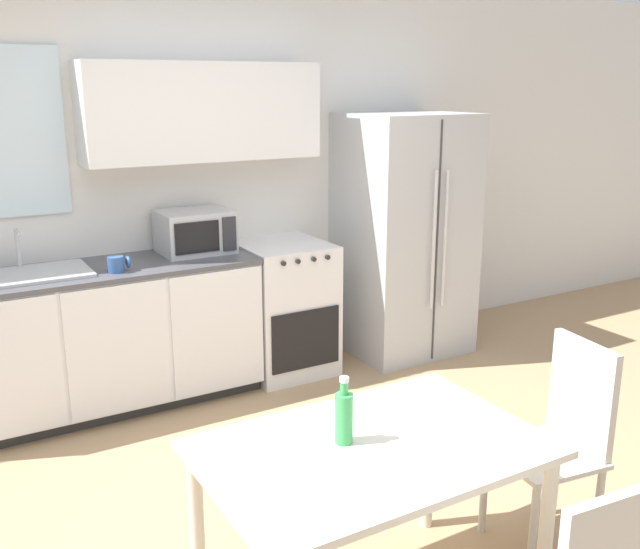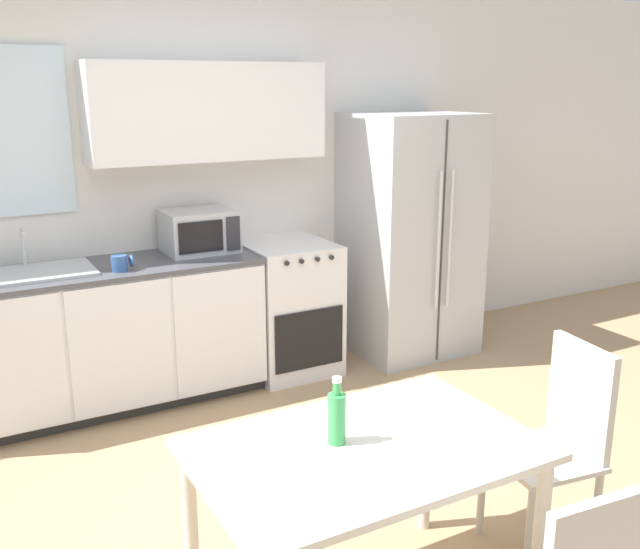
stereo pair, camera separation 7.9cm
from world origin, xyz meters
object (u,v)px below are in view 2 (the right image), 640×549
at_px(refrigerator, 410,235).
at_px(coffee_mug, 121,263).
at_px(microwave, 199,231).
at_px(drink_bottle, 337,416).
at_px(dining_chair_side, 562,432).
at_px(oven_range, 288,307).
at_px(dining_table, 364,470).

bearing_deg(refrigerator, coffee_mug, -177.67).
distance_m(microwave, drink_bottle, 2.41).
xyz_separation_m(refrigerator, coffee_mug, (-2.16, -0.09, 0.07)).
height_order(microwave, dining_chair_side, microwave).
bearing_deg(oven_range, dining_table, -110.01).
relative_size(microwave, dining_chair_side, 0.49).
bearing_deg(drink_bottle, dining_chair_side, -4.98).
bearing_deg(drink_bottle, coffee_mug, 96.50).
distance_m(microwave, dining_chair_side, 2.62).
xyz_separation_m(refrigerator, dining_chair_side, (-0.85, -2.30, -0.35)).
bearing_deg(refrigerator, dining_chair_side, -110.27).
distance_m(coffee_mug, dining_table, 2.24).
relative_size(dining_table, drink_bottle, 4.80).
relative_size(oven_range, dining_chair_side, 0.99).
height_order(refrigerator, dining_chair_side, refrigerator).
bearing_deg(oven_range, drink_bottle, -112.26).
distance_m(refrigerator, microwave, 1.60).
height_order(dining_chair_side, drink_bottle, drink_bottle).
distance_m(dining_table, dining_chair_side, 0.99).
relative_size(coffee_mug, dining_chair_side, 0.14).
height_order(oven_range, dining_table, oven_range).
relative_size(refrigerator, microwave, 3.91).
relative_size(refrigerator, drink_bottle, 6.97).
relative_size(microwave, coffee_mug, 3.48).
bearing_deg(drink_bottle, oven_range, 67.74).
distance_m(oven_range, drink_bottle, 2.48).
bearing_deg(coffee_mug, drink_bottle, -83.50).
height_order(oven_range, refrigerator, refrigerator).
xyz_separation_m(microwave, coffee_mug, (-0.58, -0.25, -0.09)).
relative_size(oven_range, drink_bottle, 3.61).
height_order(refrigerator, drink_bottle, refrigerator).
distance_m(coffee_mug, drink_bottle, 2.14).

